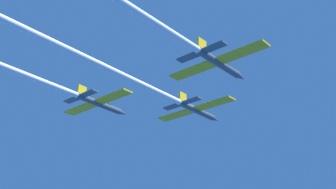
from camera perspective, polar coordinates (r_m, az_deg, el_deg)
jet_lead at (r=87.10m, az=-3.64°, el=1.43°), size 19.84×64.05×3.29m
jet_left_wing at (r=89.95m, az=-17.46°, el=2.25°), size 19.84×62.82×3.29m
jet_right_wing at (r=65.63m, az=-3.74°, el=10.45°), size 19.84×68.24×3.29m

